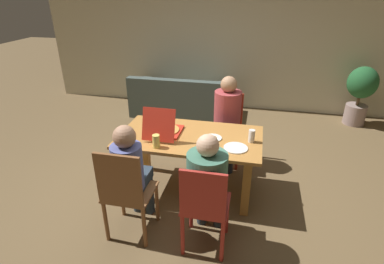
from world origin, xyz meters
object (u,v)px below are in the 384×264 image
at_px(person_1, 208,180).
at_px(chair_2, 227,124).
at_px(dining_table, 190,145).
at_px(plate_1, 236,148).
at_px(pizza_box_0, 164,130).
at_px(chair_0, 125,191).
at_px(drinking_glass_0, 252,136).
at_px(potted_plant, 361,91).
at_px(chair_1, 205,205).
at_px(drinking_glass_1, 156,141).
at_px(plate_0, 213,138).
at_px(person_2, 227,114).
at_px(person_0, 131,169).
at_px(couch, 179,101).

bearing_deg(person_1, chair_2, 90.00).
distance_m(dining_table, plate_1, 0.57).
distance_m(chair_2, pizza_box_0, 1.11).
bearing_deg(plate_1, dining_table, 160.72).
height_order(dining_table, chair_0, chair_0).
xyz_separation_m(drinking_glass_0, potted_plant, (1.76, 2.54, -0.19)).
height_order(chair_1, person_1, person_1).
bearing_deg(chair_0, drinking_glass_0, 39.37).
bearing_deg(drinking_glass_1, potted_plant, 46.53).
bearing_deg(plate_0, plate_1, -32.69).
relative_size(chair_2, person_2, 0.76).
relative_size(person_1, chair_2, 1.25).
xyz_separation_m(plate_0, drinking_glass_1, (-0.54, -0.32, 0.06)).
bearing_deg(dining_table, chair_0, -114.58).
bearing_deg(person_0, pizza_box_0, 81.26).
distance_m(chair_0, chair_1, 0.74).
distance_m(person_1, plate_0, 0.76).
relative_size(chair_0, chair_1, 1.06).
distance_m(drinking_glass_0, potted_plant, 3.09).
bearing_deg(chair_2, chair_0, -112.95).
distance_m(chair_1, couch, 3.39).
height_order(chair_0, drinking_glass_0, chair_0).
bearing_deg(person_0, chair_0, -90.00).
bearing_deg(plate_0, potted_plant, 49.45).
bearing_deg(couch, dining_table, -72.41).
distance_m(plate_1, potted_plant, 3.32).
relative_size(chair_1, plate_1, 3.71).
bearing_deg(plate_1, drinking_glass_1, -169.45).
xyz_separation_m(dining_table, drinking_glass_0, (0.68, -0.00, 0.19)).
bearing_deg(pizza_box_0, person_2, 48.91).
relative_size(chair_2, pizza_box_0, 1.97).
distance_m(pizza_box_0, plate_1, 0.85).
bearing_deg(person_2, chair_2, 90.00).
bearing_deg(potted_plant, dining_table, -133.87).
height_order(person_0, chair_1, person_0).
distance_m(plate_0, drinking_glass_1, 0.64).
relative_size(chair_2, plate_0, 4.58).
bearing_deg(plate_1, person_2, 102.19).
xyz_separation_m(person_1, plate_1, (0.19, 0.58, 0.03)).
relative_size(person_2, plate_1, 4.86).
bearing_deg(drinking_glass_1, plate_1, 10.55).
distance_m(plate_1, drinking_glass_1, 0.83).
xyz_separation_m(person_0, person_1, (0.74, -0.04, 0.01)).
bearing_deg(chair_0, chair_2, 67.05).
height_order(drinking_glass_1, potted_plant, potted_plant).
xyz_separation_m(chair_0, couch, (-0.32, 3.19, -0.28)).
height_order(pizza_box_0, drinking_glass_1, pizza_box_0).
bearing_deg(chair_2, plate_1, -79.46).
height_order(chair_2, plate_1, chair_2).
bearing_deg(pizza_box_0, dining_table, 1.97).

